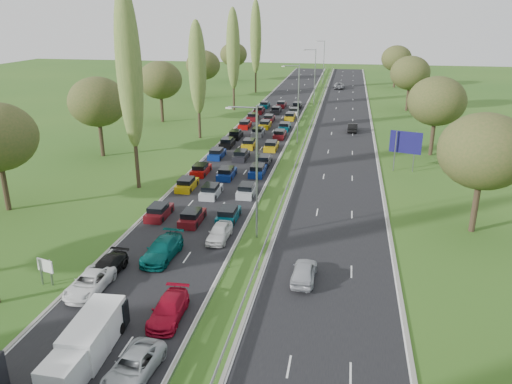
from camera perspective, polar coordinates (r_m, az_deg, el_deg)
The scene contains 22 objects.
ground at distance 80.25m, azimuth 4.87°, elevation 5.87°, with size 260.00×260.00×0.00m, color #2B581B.
near_carriageway at distance 83.54m, azimuth 0.41°, elevation 6.50°, with size 10.50×215.00×0.04m, color black.
far_carriageway at distance 82.34m, azimuth 9.75°, elevation 6.02°, with size 10.50×215.00×0.04m, color black.
central_reservation at distance 82.54m, azimuth 5.06°, elevation 6.65°, with size 2.36×215.00×0.32m.
lamp_columns at distance 77.06m, azimuth 4.85°, elevation 9.86°, with size 0.18×140.18×12.00m.
poplar_row at distance 70.11m, azimuth -9.39°, elevation 13.96°, with size 2.80×127.80×22.44m.
woodland_left at distance 70.04m, azimuth -18.94°, elevation 9.27°, with size 8.00×166.00×11.10m.
woodland_right at distance 66.36m, azimuth 21.01°, elevation 8.49°, with size 8.00×153.00×11.10m.
traffic_queue_fill at distance 78.65m, azimuth -0.25°, elevation 5.99°, with size 9.09×67.83×0.80m.
near_car_2 at distance 38.80m, azimuth -18.50°, elevation -9.82°, with size 2.27×4.91×1.37m, color white.
near_car_3 at distance 40.64m, azimuth -16.68°, elevation -8.23°, with size 1.86×4.58×1.33m, color black.
near_car_7 at distance 42.17m, azimuth -10.67°, elevation -6.45°, with size 2.21×5.43×1.58m, color #05524E.
near_car_10 at distance 30.15m, azimuth -13.84°, elevation -18.80°, with size 2.20×4.77×1.33m, color #A7ACB0.
near_car_11 at distance 34.38m, azimuth -9.98°, elevation -13.09°, with size 1.94×4.77×1.38m, color #A70A22.
near_car_12 at distance 44.80m, azimuth -4.19°, elevation -4.60°, with size 1.71×4.25×1.45m, color silver.
far_car_0 at distance 38.37m, azimuth 5.51°, elevation -9.04°, with size 1.76×4.37×1.49m, color #AAADB4.
far_car_1 at distance 87.55m, azimuth 11.00°, elevation 7.25°, with size 1.52×4.35×1.43m, color black.
far_car_2 at distance 138.86m, azimuth 9.50°, elevation 11.92°, with size 2.62×5.68×1.58m, color gray.
white_van_front at distance 32.77m, azimuth -17.82°, elevation -14.82°, with size 2.11×5.38×2.16m.
white_van_rear at distance 31.04m, azimuth -19.81°, elevation -17.52°, with size 1.88×4.79×1.93m.
info_sign at distance 40.50m, azimuth -22.93°, elevation -8.05°, with size 1.47×0.50×2.10m.
direction_sign at distance 66.06m, azimuth 16.72°, elevation 5.26°, with size 3.85×1.27×5.20m.
Camera 1 is at (11.92, 2.44, 19.21)m, focal length 35.00 mm.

